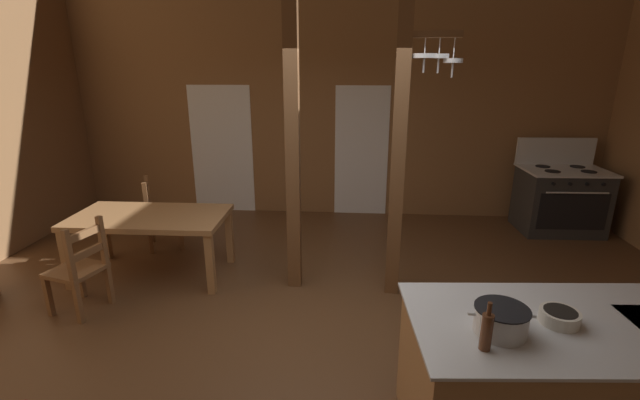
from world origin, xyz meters
The scene contains 14 objects.
ground_plane centered at (0.00, 0.00, -0.05)m, with size 9.00×7.82×0.10m, color brown.
wall_back centered at (0.00, 3.58, 2.30)m, with size 9.00×0.14×4.60m, color brown.
glazed_door_back_left centered at (-1.85, 3.50, 1.02)m, with size 1.00×0.01×2.05m, color white.
glazed_panel_back_right centered at (0.41, 3.50, 1.02)m, with size 0.84×0.01×2.05m, color white.
kitchen_island centered at (1.70, -0.99, 0.46)m, with size 2.22×1.10×0.91m.
stove_range centered at (3.29, 2.94, 0.48)m, with size 1.17×0.85×1.32m.
support_post_with_pot_rack centered at (0.75, 0.95, 1.59)m, with size 0.61×0.25×2.95m.
support_post_center centered at (-0.35, 1.02, 1.47)m, with size 0.14×0.14×2.95m.
dining_table centered at (-2.00, 1.14, 0.65)m, with size 1.71×0.92×0.74m.
ladderback_chair_near_window centered at (-2.26, 1.94, 0.45)m, with size 0.57×0.57×0.95m.
ladderback_chair_by_post centered at (-2.37, 0.33, 0.45)m, with size 0.54×0.54×0.95m.
stockpot_on_counter centered at (1.11, -1.13, 0.99)m, with size 0.37×0.30×0.15m.
mixing_bowl_on_counter centered at (1.48, -1.01, 0.95)m, with size 0.22×0.22×0.08m.
bottle_tall_on_counter centered at (0.98, -1.29, 1.02)m, with size 0.06×0.06×0.28m.
Camera 1 is at (0.25, -3.31, 2.36)m, focal length 24.33 mm.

